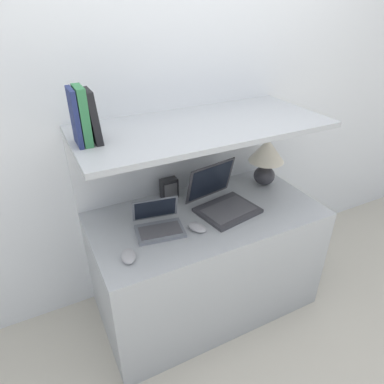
# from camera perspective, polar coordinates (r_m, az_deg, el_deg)

# --- Properties ---
(ground_plane) EXTENTS (12.00, 12.00, 0.00)m
(ground_plane) POSITION_cam_1_polar(r_m,az_deg,el_deg) (2.26, 6.65, -23.29)
(ground_plane) COLOR #B2AD9E
(wall_back) EXTENTS (6.00, 0.05, 2.40)m
(wall_back) POSITION_cam_1_polar(r_m,az_deg,el_deg) (2.09, -2.64, 13.23)
(wall_back) COLOR silver
(wall_back) RESTS_ON ground_plane
(desk) EXTENTS (1.33, 0.68, 0.71)m
(desk) POSITION_cam_1_polar(r_m,az_deg,el_deg) (2.19, 2.35, -11.42)
(desk) COLOR #999EA3
(desk) RESTS_ON ground_plane
(back_riser) EXTENTS (1.33, 0.04, 1.20)m
(back_riser) POSITION_cam_1_polar(r_m,az_deg,el_deg) (2.30, -1.83, -1.56)
(back_riser) COLOR silver
(back_riser) RESTS_ON ground_plane
(shelf) EXTENTS (1.33, 0.61, 0.03)m
(shelf) POSITION_cam_1_polar(r_m,az_deg,el_deg) (1.80, 1.78, 10.87)
(shelf) COLOR #999EA3
(shelf) RESTS_ON back_riser
(table_lamp) EXTENTS (0.23, 0.23, 0.32)m
(table_lamp) POSITION_cam_1_polar(r_m,az_deg,el_deg) (2.23, 12.31, 5.85)
(table_lamp) COLOR #2D2D33
(table_lamp) RESTS_ON desk
(laptop_large) EXTENTS (0.38, 0.37, 0.25)m
(laptop_large) POSITION_cam_1_polar(r_m,az_deg,el_deg) (2.00, 5.03, -1.44)
(laptop_large) COLOR #333338
(laptop_large) RESTS_ON desk
(laptop_small) EXTENTS (0.28, 0.25, 0.16)m
(laptop_small) POSITION_cam_1_polar(r_m,az_deg,el_deg) (1.83, -5.60, -5.35)
(laptop_small) COLOR slate
(laptop_small) RESTS_ON desk
(computer_mouse) EXTENTS (0.11, 0.13, 0.03)m
(computer_mouse) POSITION_cam_1_polar(r_m,az_deg,el_deg) (1.83, 0.87, -5.92)
(computer_mouse) COLOR #99999E
(computer_mouse) RESTS_ON desk
(second_mouse) EXTENTS (0.09, 0.12, 0.03)m
(second_mouse) POSITION_cam_1_polar(r_m,az_deg,el_deg) (1.67, -10.51, -10.46)
(second_mouse) COLOR #99999E
(second_mouse) RESTS_ON desk
(router_box) EXTENTS (0.10, 0.06, 0.13)m
(router_box) POSITION_cam_1_polar(r_m,az_deg,el_deg) (2.09, -3.85, 0.62)
(router_box) COLOR black
(router_box) RESTS_ON desk
(book_navy) EXTENTS (0.02, 0.13, 0.25)m
(book_navy) POSITION_cam_1_polar(r_m,az_deg,el_deg) (1.57, -18.97, 11.65)
(book_navy) COLOR navy
(book_navy) RESTS_ON shelf
(book_green) EXTENTS (0.04, 0.13, 0.25)m
(book_green) POSITION_cam_1_polar(r_m,az_deg,el_deg) (1.58, -17.79, 11.98)
(book_green) COLOR #2D7042
(book_green) RESTS_ON shelf
(book_black) EXTENTS (0.05, 0.13, 0.24)m
(book_black) POSITION_cam_1_polar(r_m,az_deg,el_deg) (1.59, -16.34, 11.96)
(book_black) COLOR black
(book_black) RESTS_ON shelf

